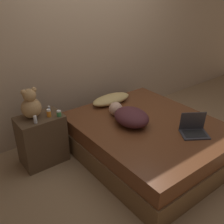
{
  "coord_description": "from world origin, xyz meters",
  "views": [
    {
      "loc": [
        -2.08,
        -1.97,
        2.06
      ],
      "look_at": [
        -0.39,
        0.23,
        0.65
      ],
      "focal_mm": 42.0,
      "sensor_mm": 36.0,
      "label": 1
    }
  ],
  "objects_px": {
    "laptop": "(194,129)",
    "person_lying": "(129,116)",
    "pillow": "(111,99)",
    "bottle_orange": "(49,113)",
    "bottle_blue": "(49,109)",
    "bottle_green": "(59,113)",
    "teddy_bear": "(31,105)",
    "bottle_clear": "(35,120)"
  },
  "relations": [
    {
      "from": "teddy_bear",
      "to": "bottle_green",
      "type": "height_order",
      "value": "teddy_bear"
    },
    {
      "from": "bottle_blue",
      "to": "bottle_clear",
      "type": "bearing_deg",
      "value": -148.45
    },
    {
      "from": "teddy_bear",
      "to": "bottle_green",
      "type": "bearing_deg",
      "value": -32.88
    },
    {
      "from": "person_lying",
      "to": "bottle_green",
      "type": "xyz_separation_m",
      "value": [
        -0.73,
        0.42,
        0.09
      ]
    },
    {
      "from": "bottle_clear",
      "to": "teddy_bear",
      "type": "bearing_deg",
      "value": 79.78
    },
    {
      "from": "bottle_green",
      "to": "pillow",
      "type": "bearing_deg",
      "value": 11.26
    },
    {
      "from": "pillow",
      "to": "laptop",
      "type": "height_order",
      "value": "laptop"
    },
    {
      "from": "person_lying",
      "to": "bottle_orange",
      "type": "relative_size",
      "value": 6.97
    },
    {
      "from": "teddy_bear",
      "to": "bottle_clear",
      "type": "height_order",
      "value": "teddy_bear"
    },
    {
      "from": "laptop",
      "to": "teddy_bear",
      "type": "bearing_deg",
      "value": 172.25
    },
    {
      "from": "bottle_green",
      "to": "bottle_orange",
      "type": "height_order",
      "value": "bottle_orange"
    },
    {
      "from": "bottle_clear",
      "to": "bottle_blue",
      "type": "bearing_deg",
      "value": 31.55
    },
    {
      "from": "person_lying",
      "to": "laptop",
      "type": "xyz_separation_m",
      "value": [
        0.43,
        -0.64,
        -0.04
      ]
    },
    {
      "from": "pillow",
      "to": "person_lying",
      "type": "bearing_deg",
      "value": -106.69
    },
    {
      "from": "person_lying",
      "to": "bottle_blue",
      "type": "xyz_separation_m",
      "value": [
        -0.78,
        0.58,
        0.1
      ]
    },
    {
      "from": "bottle_orange",
      "to": "bottle_clear",
      "type": "relative_size",
      "value": 1.05
    },
    {
      "from": "teddy_bear",
      "to": "bottle_blue",
      "type": "relative_size",
      "value": 4.3
    },
    {
      "from": "person_lying",
      "to": "bottle_blue",
      "type": "relative_size",
      "value": 7.68
    },
    {
      "from": "laptop",
      "to": "bottle_clear",
      "type": "relative_size",
      "value": 4.29
    },
    {
      "from": "pillow",
      "to": "bottle_clear",
      "type": "height_order",
      "value": "bottle_clear"
    },
    {
      "from": "bottle_blue",
      "to": "bottle_clear",
      "type": "distance_m",
      "value": 0.28
    },
    {
      "from": "bottle_green",
      "to": "bottle_clear",
      "type": "bearing_deg",
      "value": 178.26
    },
    {
      "from": "person_lying",
      "to": "bottle_blue",
      "type": "height_order",
      "value": "bottle_blue"
    },
    {
      "from": "pillow",
      "to": "bottle_blue",
      "type": "bearing_deg",
      "value": -178.37
    },
    {
      "from": "laptop",
      "to": "person_lying",
      "type": "bearing_deg",
      "value": 157.1
    },
    {
      "from": "pillow",
      "to": "laptop",
      "type": "relative_size",
      "value": 1.62
    },
    {
      "from": "pillow",
      "to": "bottle_clear",
      "type": "relative_size",
      "value": 6.96
    },
    {
      "from": "laptop",
      "to": "bottle_green",
      "type": "distance_m",
      "value": 1.57
    },
    {
      "from": "laptop",
      "to": "bottle_blue",
      "type": "xyz_separation_m",
      "value": [
        -1.21,
        1.21,
        0.14
      ]
    },
    {
      "from": "bottle_green",
      "to": "bottle_clear",
      "type": "relative_size",
      "value": 0.81
    },
    {
      "from": "person_lying",
      "to": "bottle_clear",
      "type": "bearing_deg",
      "value": 157.63
    },
    {
      "from": "bottle_blue",
      "to": "bottle_orange",
      "type": "bearing_deg",
      "value": -117.49
    },
    {
      "from": "bottle_orange",
      "to": "bottle_blue",
      "type": "height_order",
      "value": "bottle_orange"
    },
    {
      "from": "pillow",
      "to": "laptop",
      "type": "xyz_separation_m",
      "value": [
        0.25,
        -1.24,
        -0.01
      ]
    },
    {
      "from": "teddy_bear",
      "to": "bottle_clear",
      "type": "distance_m",
      "value": 0.2
    },
    {
      "from": "teddy_bear",
      "to": "bottle_clear",
      "type": "xyz_separation_m",
      "value": [
        -0.03,
        -0.16,
        -0.11
      ]
    },
    {
      "from": "pillow",
      "to": "person_lying",
      "type": "xyz_separation_m",
      "value": [
        -0.18,
        -0.6,
        0.04
      ]
    },
    {
      "from": "teddy_bear",
      "to": "bottle_orange",
      "type": "distance_m",
      "value": 0.22
    },
    {
      "from": "laptop",
      "to": "bottle_orange",
      "type": "bearing_deg",
      "value": 171.35
    },
    {
      "from": "person_lying",
      "to": "pillow",
      "type": "bearing_deg",
      "value": 73.93
    },
    {
      "from": "laptop",
      "to": "bottle_orange",
      "type": "height_order",
      "value": "bottle_orange"
    },
    {
      "from": "bottle_green",
      "to": "teddy_bear",
      "type": "bearing_deg",
      "value": 147.12
    }
  ]
}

